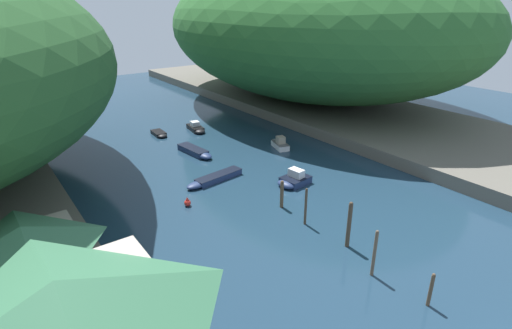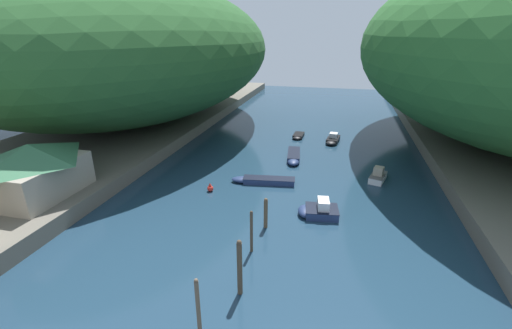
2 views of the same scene
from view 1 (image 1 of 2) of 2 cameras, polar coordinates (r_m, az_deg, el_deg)
The scene contains 16 objects.
water_surface at distance 41.66m, azimuth -3.36°, elevation -1.65°, with size 130.00×130.00×0.00m, color #1E384C.
right_bank at distance 58.99m, azimuth 18.71°, elevation 5.33°, with size 22.00×120.00×1.44m.
hillside_right at distance 69.17m, azimuth 8.13°, elevation 18.79°, with size 41.46×58.05×22.41m.
boathouse_shed at distance 25.79m, azimuth -29.67°, elevation -11.90°, with size 6.16×7.99×4.58m.
boat_far_right_bank at distance 47.62m, azimuth -8.51°, elevation 1.79°, with size 2.07×5.82×0.71m.
boat_yellow_tender at distance 39.72m, azimuth 5.35°, elevation -2.23°, with size 3.61×2.50×1.52m.
boat_red_skiff at distance 55.30m, azimuth -13.61°, elevation 4.27°, with size 1.51×3.28×0.50m.
boat_mid_channel at distance 40.44m, azimuth -6.23°, elevation -2.07°, with size 6.64×2.17×0.61m.
boat_white_cruiser at distance 49.54m, azimuth 3.32°, elevation 3.00°, with size 2.27×3.80×1.54m.
boat_navy_launch at distance 56.28m, azimuth -8.52°, elevation 5.15°, with size 2.00×4.20×1.24m.
mooring_post_nearest at distance 26.91m, azimuth 23.70°, elevation -16.05°, with size 0.22×0.22×2.35m.
mooring_post_second at distance 27.84m, azimuth 16.57°, elevation -12.04°, with size 0.22×0.22×3.48m.
mooring_post_middle at distance 30.25m, azimuth 13.15°, elevation -8.33°, with size 0.31×0.31×3.74m.
mooring_post_fourth at distance 32.58m, azimuth 7.11°, elevation -5.95°, with size 0.21×0.21×3.27m.
mooring_post_farthest at distance 35.10m, azimuth 3.71°, elevation -4.21°, with size 0.31×0.31×2.59m.
channel_buoy_near at distance 36.16m, azimuth -9.76°, elevation -5.36°, with size 0.60×0.60×0.90m.
Camera 1 is at (-20.36, -2.02, 17.21)m, focal length 28.00 mm.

